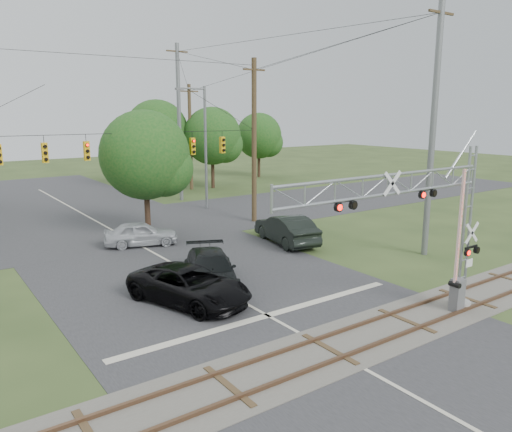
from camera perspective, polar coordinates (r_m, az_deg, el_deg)
ground at (r=16.33m, az=13.43°, el=-17.31°), size 160.00×160.00×0.00m
road_main at (r=23.47m, az=-5.28°, el=-7.76°), size 14.00×90.00×0.02m
road_cross at (r=35.85m, az=-16.54°, el=-1.32°), size 90.00×12.00×0.02m
railroad_track at (r=17.52m, az=8.38°, el=-14.85°), size 90.00×3.20×0.17m
crossing_gantry at (r=18.89m, az=18.44°, el=-0.30°), size 10.19×0.84×6.58m
traffic_signal_span at (r=31.60m, az=-13.26°, el=7.66°), size 19.34×0.36×11.50m
pickup_black at (r=21.17m, az=-7.63°, el=-7.84°), size 4.23×6.08×1.54m
car_dark at (r=22.98m, az=-5.22°, el=-6.17°), size 4.17×5.82×1.56m
sedan_silver at (r=30.53m, az=-13.02°, el=-1.99°), size 4.61×2.94×1.46m
suv_dark at (r=30.33m, az=3.48°, el=-1.50°), size 2.80×5.60×1.76m
streetlight at (r=40.70m, az=-6.03°, el=8.45°), size 2.63×0.27×9.85m
utility_poles at (r=34.83m, az=-13.13°, el=9.12°), size 27.47×29.35×13.63m
treeline at (r=45.88m, az=-20.21°, el=7.97°), size 56.09×25.29×9.12m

